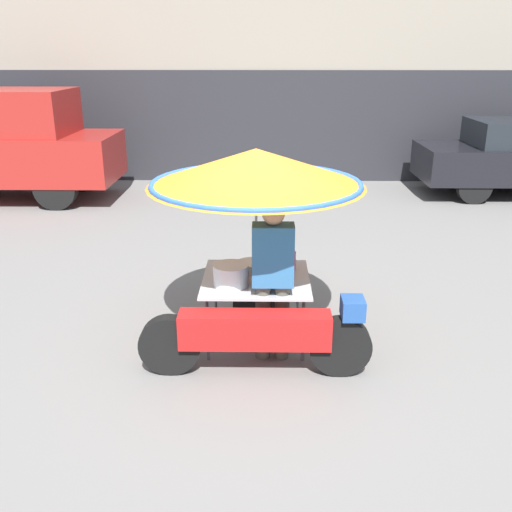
# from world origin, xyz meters

# --- Properties ---
(ground_plane) EXTENTS (36.00, 36.00, 0.00)m
(ground_plane) POSITION_xyz_m (0.00, 0.00, 0.00)
(ground_plane) COLOR slate
(shopfront_building) EXTENTS (28.00, 2.06, 3.98)m
(shopfront_building) POSITION_xyz_m (0.00, 8.97, 1.98)
(shopfront_building) COLOR gray
(shopfront_building) RESTS_ON ground
(vendor_motorcycle_cart) EXTENTS (2.10, 2.05, 1.95)m
(vendor_motorcycle_cart) POSITION_xyz_m (-0.01, 0.29, 1.54)
(vendor_motorcycle_cart) COLOR black
(vendor_motorcycle_cart) RESTS_ON ground
(vendor_person) EXTENTS (0.38, 0.22, 1.54)m
(vendor_person) POSITION_xyz_m (0.15, -0.02, 0.86)
(vendor_person) COLOR #4C473D
(vendor_person) RESTS_ON ground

